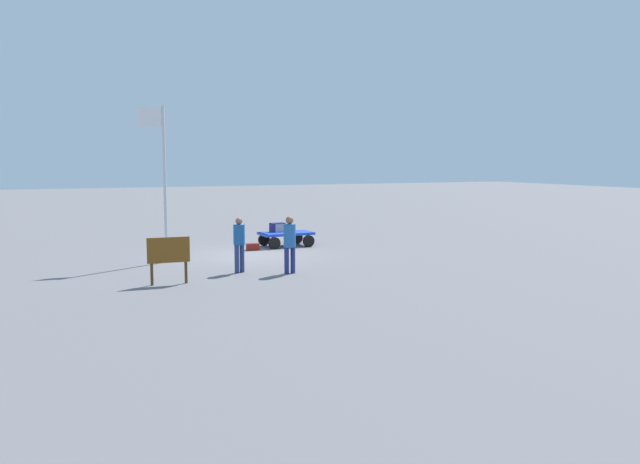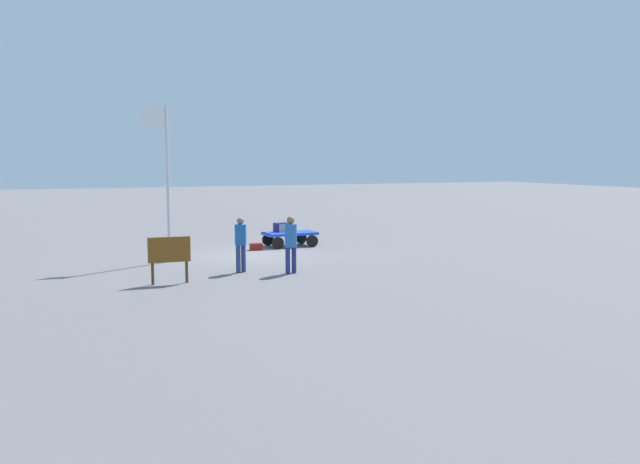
{
  "view_description": "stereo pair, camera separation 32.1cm",
  "coord_description": "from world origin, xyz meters",
  "px_view_note": "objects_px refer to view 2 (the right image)",
  "views": [
    {
      "loc": [
        6.91,
        21.62,
        3.37
      ],
      "look_at": [
        0.03,
        6.0,
        1.45
      ],
      "focal_mm": 35.85,
      "sensor_mm": 36.0,
      "label": 1
    },
    {
      "loc": [
        6.62,
        21.75,
        3.37
      ],
      "look_at": [
        0.03,
        6.0,
        1.45
      ],
      "focal_mm": 35.85,
      "sensor_mm": 36.0,
      "label": 2
    }
  ],
  "objects_px": {
    "suitcase_tan": "(281,227)",
    "suitcase_dark": "(256,247)",
    "luggage_cart": "(289,235)",
    "suitcase_grey": "(284,228)",
    "worker_lead": "(241,240)",
    "flagpole": "(165,171)",
    "worker_trailing": "(291,240)",
    "signboard": "(169,253)"
  },
  "relations": [
    {
      "from": "suitcase_tan",
      "to": "worker_lead",
      "type": "xyz_separation_m",
      "value": [
        3.13,
        5.24,
        0.24
      ]
    },
    {
      "from": "suitcase_grey",
      "to": "flagpole",
      "type": "height_order",
      "value": "flagpole"
    },
    {
      "from": "suitcase_grey",
      "to": "suitcase_tan",
      "type": "distance_m",
      "value": 0.11
    },
    {
      "from": "suitcase_grey",
      "to": "worker_lead",
      "type": "xyz_separation_m",
      "value": [
        3.23,
        5.2,
        0.26
      ]
    },
    {
      "from": "suitcase_tan",
      "to": "worker_lead",
      "type": "distance_m",
      "value": 6.1
    },
    {
      "from": "suitcase_dark",
      "to": "worker_lead",
      "type": "height_order",
      "value": "worker_lead"
    },
    {
      "from": "suitcase_grey",
      "to": "worker_lead",
      "type": "distance_m",
      "value": 6.12
    },
    {
      "from": "worker_lead",
      "to": "worker_trailing",
      "type": "xyz_separation_m",
      "value": [
        -1.33,
        0.74,
        0.04
      ]
    },
    {
      "from": "flagpole",
      "to": "signboard",
      "type": "xyz_separation_m",
      "value": [
        0.56,
        3.88,
        -2.15
      ]
    },
    {
      "from": "suitcase_tan",
      "to": "suitcase_grey",
      "type": "bearing_deg",
      "value": 157.74
    },
    {
      "from": "suitcase_grey",
      "to": "signboard",
      "type": "distance_m",
      "value": 8.28
    },
    {
      "from": "flagpole",
      "to": "luggage_cart",
      "type": "bearing_deg",
      "value": -157.74
    },
    {
      "from": "suitcase_grey",
      "to": "suitcase_tan",
      "type": "xyz_separation_m",
      "value": [
        0.1,
        -0.04,
        0.02
      ]
    },
    {
      "from": "worker_trailing",
      "to": "signboard",
      "type": "bearing_deg",
      "value": 3.75
    },
    {
      "from": "worker_lead",
      "to": "luggage_cart",
      "type": "bearing_deg",
      "value": -124.02
    },
    {
      "from": "suitcase_grey",
      "to": "signboard",
      "type": "xyz_separation_m",
      "value": [
        5.51,
        6.18,
        0.14
      ]
    },
    {
      "from": "suitcase_grey",
      "to": "luggage_cart",
      "type": "bearing_deg",
      "value": 122.49
    },
    {
      "from": "worker_lead",
      "to": "suitcase_grey",
      "type": "bearing_deg",
      "value": -121.84
    },
    {
      "from": "worker_lead",
      "to": "signboard",
      "type": "bearing_deg",
      "value": 23.24
    },
    {
      "from": "suitcase_dark",
      "to": "worker_lead",
      "type": "distance_m",
      "value": 4.89
    },
    {
      "from": "suitcase_dark",
      "to": "flagpole",
      "type": "xyz_separation_m",
      "value": [
        3.56,
        1.55,
        2.88
      ]
    },
    {
      "from": "suitcase_dark",
      "to": "luggage_cart",
      "type": "bearing_deg",
      "value": -160.73
    },
    {
      "from": "signboard",
      "to": "luggage_cart",
      "type": "bearing_deg",
      "value": -133.44
    },
    {
      "from": "suitcase_tan",
      "to": "worker_trailing",
      "type": "height_order",
      "value": "worker_trailing"
    },
    {
      "from": "suitcase_tan",
      "to": "signboard",
      "type": "bearing_deg",
      "value": 48.98
    },
    {
      "from": "worker_lead",
      "to": "flagpole",
      "type": "distance_m",
      "value": 3.94
    },
    {
      "from": "suitcase_grey",
      "to": "worker_trailing",
      "type": "height_order",
      "value": "worker_trailing"
    },
    {
      "from": "signboard",
      "to": "suitcase_grey",
      "type": "bearing_deg",
      "value": -131.73
    },
    {
      "from": "suitcase_dark",
      "to": "worker_trailing",
      "type": "bearing_deg",
      "value": 84.42
    },
    {
      "from": "suitcase_tan",
      "to": "flagpole",
      "type": "height_order",
      "value": "flagpole"
    },
    {
      "from": "signboard",
      "to": "flagpole",
      "type": "bearing_deg",
      "value": -98.23
    },
    {
      "from": "suitcase_grey",
      "to": "flagpole",
      "type": "bearing_deg",
      "value": 24.89
    },
    {
      "from": "flagpole",
      "to": "suitcase_dark",
      "type": "bearing_deg",
      "value": -156.5
    },
    {
      "from": "suitcase_tan",
      "to": "worker_lead",
      "type": "height_order",
      "value": "worker_lead"
    },
    {
      "from": "worker_lead",
      "to": "signboard",
      "type": "xyz_separation_m",
      "value": [
        2.28,
        0.98,
        -0.12
      ]
    },
    {
      "from": "suitcase_tan",
      "to": "suitcase_dark",
      "type": "height_order",
      "value": "suitcase_tan"
    },
    {
      "from": "luggage_cart",
      "to": "worker_trailing",
      "type": "relative_size",
      "value": 1.21
    },
    {
      "from": "luggage_cart",
      "to": "suitcase_tan",
      "type": "xyz_separation_m",
      "value": [
        0.24,
        -0.26,
        0.31
      ]
    },
    {
      "from": "luggage_cart",
      "to": "signboard",
      "type": "bearing_deg",
      "value": 46.56
    },
    {
      "from": "suitcase_dark",
      "to": "suitcase_grey",
      "type": "bearing_deg",
      "value": -151.69
    },
    {
      "from": "suitcase_dark",
      "to": "signboard",
      "type": "distance_m",
      "value": 6.86
    },
    {
      "from": "suitcase_dark",
      "to": "worker_trailing",
      "type": "height_order",
      "value": "worker_trailing"
    }
  ]
}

